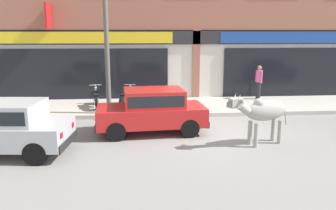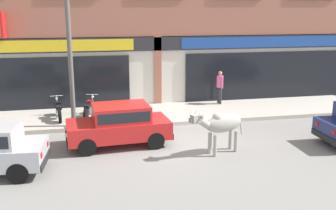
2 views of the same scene
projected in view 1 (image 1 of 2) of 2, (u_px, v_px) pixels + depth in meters
ground_plane at (223, 134)px, 10.79m from camera, size 90.00×90.00×0.00m
sidewalk at (201, 106)px, 14.57m from camera, size 19.00×3.39×0.16m
shop_building at (196, 7)px, 15.55m from camera, size 23.00×1.40×9.34m
cow at (263, 111)px, 9.53m from camera, size 2.07×1.02×1.61m
car_0 at (152, 109)px, 10.73m from camera, size 3.70×1.86×1.46m
car_3 at (3, 126)px, 8.74m from camera, size 3.71×1.90×1.46m
motorcycle_0 at (96, 98)px, 13.91m from camera, size 0.53×1.81×0.88m
motorcycle_1 at (126, 98)px, 13.99m from camera, size 0.69×1.78×0.88m
pedestrian at (259, 79)px, 15.53m from camera, size 0.32×0.49×1.60m
utility_pole at (107, 43)px, 12.31m from camera, size 0.18×0.18×5.41m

